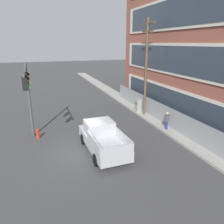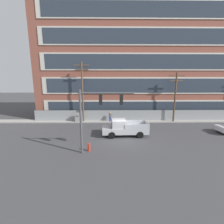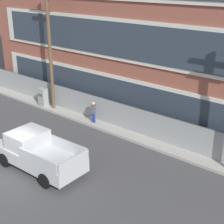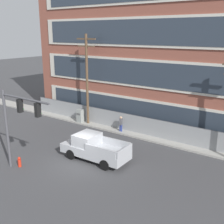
# 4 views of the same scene
# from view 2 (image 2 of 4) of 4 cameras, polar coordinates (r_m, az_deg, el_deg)

# --- Properties ---
(ground_plane) EXTENTS (160.00, 160.00, 0.00)m
(ground_plane) POSITION_cam_2_polar(r_m,az_deg,el_deg) (17.51, 3.70, -10.10)
(ground_plane) COLOR #424244
(sidewalk_building_side) EXTENTS (80.00, 1.84, 0.16)m
(sidewalk_building_side) POSITION_cam_2_polar(r_m,az_deg,el_deg) (24.86, 2.35, -3.42)
(sidewalk_building_side) COLOR #9E9B93
(sidewalk_building_side) RESTS_ON ground
(brick_mill_building) EXTENTS (37.60, 10.91, 19.23)m
(brick_mill_building) POSITION_cam_2_polar(r_m,az_deg,el_deg) (30.86, 10.99, 17.10)
(brick_mill_building) COLOR brown
(brick_mill_building) RESTS_ON ground
(chain_link_fence) EXTENTS (33.00, 0.06, 1.89)m
(chain_link_fence) POSITION_cam_2_polar(r_m,az_deg,el_deg) (25.08, 8.59, -1.34)
(chain_link_fence) COLOR gray
(chain_link_fence) RESTS_ON ground
(traffic_signal_mast) EXTENTS (4.72, 0.43, 5.77)m
(traffic_signal_mast) POSITION_cam_2_polar(r_m,az_deg,el_deg) (13.07, -6.18, 1.04)
(traffic_signal_mast) COLOR #4C4C51
(traffic_signal_mast) RESTS_ON ground
(pickup_truck_silver) EXTENTS (5.55, 2.33, 1.99)m
(pickup_truck_silver) POSITION_cam_2_polar(r_m,az_deg,el_deg) (18.24, 4.55, -6.07)
(pickup_truck_silver) COLOR #B2B5BA
(pickup_truck_silver) RESTS_ON ground
(utility_pole_near_corner) EXTENTS (2.40, 0.26, 9.45)m
(utility_pole_near_corner) POSITION_cam_2_polar(r_m,az_deg,el_deg) (24.09, -11.21, 8.23)
(utility_pole_near_corner) COLOR brown
(utility_pole_near_corner) RESTS_ON ground
(utility_pole_midblock) EXTENTS (2.40, 0.26, 7.84)m
(utility_pole_midblock) POSITION_cam_2_polar(r_m,az_deg,el_deg) (25.62, 22.93, 5.86)
(utility_pole_midblock) COLOR brown
(utility_pole_midblock) RESTS_ON ground
(electrical_cabinet) EXTENTS (0.69, 0.51, 1.59)m
(electrical_cabinet) POSITION_cam_2_polar(r_m,az_deg,el_deg) (24.62, -13.00, -2.14)
(electrical_cabinet) COLOR #939993
(electrical_cabinet) RESTS_ON ground
(pedestrian_near_cabinet) EXTENTS (0.34, 0.45, 1.69)m
(pedestrian_near_cabinet) POSITION_cam_2_polar(r_m,az_deg,el_deg) (24.17, -0.71, -1.65)
(pedestrian_near_cabinet) COLOR navy
(pedestrian_near_cabinet) RESTS_ON ground
(fire_hydrant) EXTENTS (0.24, 0.24, 0.78)m
(fire_hydrant) POSITION_cam_2_polar(r_m,az_deg,el_deg) (14.59, -8.76, -13.09)
(fire_hydrant) COLOR red
(fire_hydrant) RESTS_ON ground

